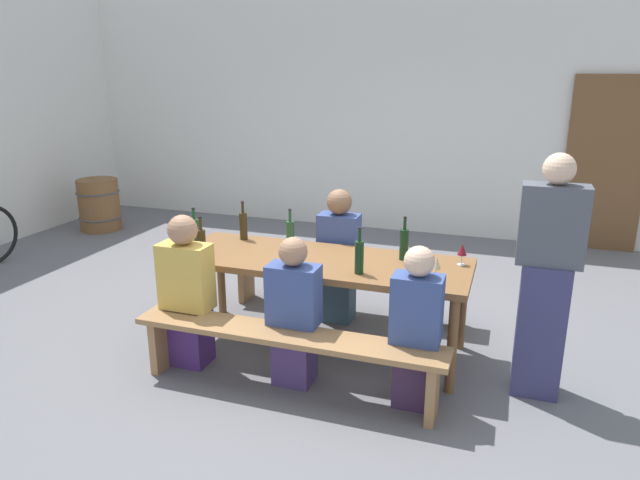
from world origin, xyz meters
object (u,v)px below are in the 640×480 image
at_px(wine_bottle_1, 202,242).
at_px(wine_bottle_2, 290,232).
at_px(tasting_table, 320,267).
at_px(wine_bottle_5, 359,256).
at_px(wine_bottle_0, 404,244).
at_px(wine_barrel, 99,205).
at_px(seated_guest_near_1, 294,315).
at_px(standing_host, 546,283).
at_px(wine_bottle_4, 195,233).
at_px(wine_bottle_3, 243,225).
at_px(wine_glass_0, 436,264).
at_px(wine_glass_1, 462,250).
at_px(seated_guest_near_2, 416,330).
at_px(bench_near, 286,344).
at_px(wooden_door, 605,165).
at_px(bench_far, 345,276).
at_px(seated_guest_far_0, 339,258).
at_px(seated_guest_near_0, 187,294).

bearing_deg(wine_bottle_1, wine_bottle_2, 42.21).
bearing_deg(tasting_table, wine_bottle_5, -31.01).
xyz_separation_m(wine_bottle_0, wine_barrel, (-4.65, 2.15, -0.52)).
distance_m(seated_guest_near_1, standing_host, 1.70).
bearing_deg(wine_bottle_5, wine_bottle_0, 59.83).
bearing_deg(wine_bottle_2, wine_bottle_4, -157.75).
height_order(tasting_table, wine_bottle_3, wine_bottle_3).
height_order(wine_glass_0, wine_barrel, wine_glass_0).
relative_size(wine_bottle_2, wine_bottle_5, 0.91).
xyz_separation_m(tasting_table, wine_glass_1, (1.05, 0.20, 0.19)).
bearing_deg(wine_bottle_1, seated_guest_near_2, -10.04).
distance_m(bench_near, wine_bottle_4, 1.35).
bearing_deg(wine_bottle_1, wine_bottle_3, 79.78).
relative_size(wine_glass_0, wine_barrel, 0.25).
bearing_deg(wine_bottle_0, wine_bottle_3, 176.30).
height_order(wooden_door, wine_bottle_5, wooden_door).
relative_size(wine_bottle_5, wine_glass_0, 1.94).
bearing_deg(bench_near, wine_bottle_4, 148.39).
bearing_deg(standing_host, bench_far, -27.74).
height_order(wine_bottle_4, seated_guest_far_0, seated_guest_far_0).
xyz_separation_m(bench_far, standing_host, (1.62, -0.85, 0.44)).
height_order(wine_bottle_5, seated_guest_near_2, seated_guest_near_2).
bearing_deg(wine_barrel, wine_bottle_1, -39.41).
bearing_deg(wooden_door, wine_bottle_2, -128.88).
bearing_deg(wine_bottle_5, seated_guest_near_1, -138.01).
bearing_deg(wine_barrel, wine_bottle_2, -29.60).
bearing_deg(wine_bottle_1, wine_glass_1, 13.17).
xyz_separation_m(wine_glass_0, seated_guest_near_2, (-0.06, -0.36, -0.35)).
bearing_deg(wine_barrel, wine_bottle_4, -38.82).
xyz_separation_m(wine_bottle_3, wine_bottle_4, (-0.27, -0.34, -0.00)).
xyz_separation_m(bench_near, wine_bottle_4, (-1.06, 0.65, 0.51)).
height_order(bench_far, wine_glass_1, wine_glass_1).
height_order(wine_bottle_5, seated_guest_near_0, seated_guest_near_0).
relative_size(standing_host, wine_barrel, 2.35).
xyz_separation_m(wine_bottle_3, wine_bottle_5, (1.16, -0.51, 0.00)).
bearing_deg(wooden_door, wine_bottle_0, -117.28).
height_order(wine_bottle_1, standing_host, standing_host).
height_order(wooden_door, bench_near, wooden_door).
bearing_deg(bench_far, wine_glass_1, -25.86).
height_order(wine_bottle_3, wine_glass_0, wine_bottle_3).
bearing_deg(wine_bottle_5, wine_bottle_4, 173.26).
bearing_deg(wine_bottle_3, wine_glass_1, -2.52).
bearing_deg(wine_bottle_2, seated_guest_near_0, -122.34).
distance_m(bench_near, seated_guest_near_0, 0.88).
height_order(wine_bottle_3, seated_guest_near_0, seated_guest_near_0).
xyz_separation_m(wine_bottle_0, wine_bottle_5, (-0.24, -0.41, 0.00)).
bearing_deg(bench_far, wine_bottle_0, -40.16).
bearing_deg(wine_bottle_0, wine_glass_1, 1.29).
xyz_separation_m(bench_far, seated_guest_near_2, (0.85, -1.27, 0.17)).
xyz_separation_m(bench_near, wine_bottle_1, (-0.89, 0.46, 0.51)).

